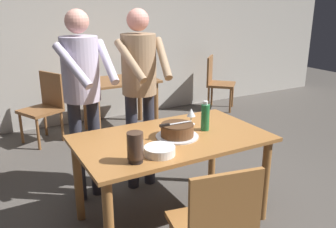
{
  "coord_description": "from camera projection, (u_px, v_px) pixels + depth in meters",
  "views": [
    {
      "loc": [
        -1.29,
        -2.29,
        1.77
      ],
      "look_at": [
        0.03,
        0.12,
        0.9
      ],
      "focal_mm": 37.91,
      "sensor_mm": 36.0,
      "label": 1
    }
  ],
  "objects": [
    {
      "name": "ground_plane",
      "position": [
        172.0,
        218.0,
        3.04
      ],
      "size": [
        14.0,
        14.0,
        0.0
      ],
      "primitive_type": "plane",
      "color": "#4C4742"
    },
    {
      "name": "back_wall",
      "position": [
        71.0,
        32.0,
        5.11
      ],
      "size": [
        10.0,
        0.12,
        2.7
      ],
      "primitive_type": "cube",
      "color": "#BCB7AD",
      "rests_on": "ground_plane"
    },
    {
      "name": "main_dining_table",
      "position": [
        172.0,
        150.0,
        2.85
      ],
      "size": [
        1.51,
        0.89,
        0.75
      ],
      "color": "#9E6633",
      "rests_on": "ground_plane"
    },
    {
      "name": "cake_on_platter",
      "position": [
        177.0,
        131.0,
        2.79
      ],
      "size": [
        0.34,
        0.34,
        0.11
      ],
      "color": "silver",
      "rests_on": "main_dining_table"
    },
    {
      "name": "cake_knife",
      "position": [
        169.0,
        125.0,
        2.74
      ],
      "size": [
        0.27,
        0.03,
        0.02
      ],
      "color": "silver",
      "rests_on": "cake_on_platter"
    },
    {
      "name": "plate_stack",
      "position": [
        160.0,
        151.0,
        2.47
      ],
      "size": [
        0.22,
        0.22,
        0.06
      ],
      "color": "white",
      "rests_on": "main_dining_table"
    },
    {
      "name": "wine_glass_near",
      "position": [
        191.0,
        113.0,
        3.07
      ],
      "size": [
        0.08,
        0.08,
        0.14
      ],
      "color": "silver",
      "rests_on": "main_dining_table"
    },
    {
      "name": "water_bottle",
      "position": [
        205.0,
        117.0,
        2.92
      ],
      "size": [
        0.07,
        0.07,
        0.25
      ],
      "color": "#1E6B38",
      "rests_on": "main_dining_table"
    },
    {
      "name": "hurricane_lamp",
      "position": [
        135.0,
        147.0,
        2.34
      ],
      "size": [
        0.11,
        0.11,
        0.21
      ],
      "color": "black",
      "rests_on": "main_dining_table"
    },
    {
      "name": "person_cutting_cake",
      "position": [
        140.0,
        81.0,
        3.28
      ],
      "size": [
        0.47,
        0.55,
        1.72
      ],
      "color": "#2D2D38",
      "rests_on": "ground_plane"
    },
    {
      "name": "person_standing_beside",
      "position": [
        82.0,
        86.0,
        3.06
      ],
      "size": [
        0.46,
        0.57,
        1.72
      ],
      "color": "#2D2D38",
      "rests_on": "ground_plane"
    },
    {
      "name": "chair_near_side",
      "position": [
        214.0,
        225.0,
        2.13
      ],
      "size": [
        0.51,
        0.51,
        0.9
      ],
      "color": "#9E6633",
      "rests_on": "ground_plane"
    },
    {
      "name": "background_table",
      "position": [
        120.0,
        91.0,
        4.96
      ],
      "size": [
        1.0,
        0.7,
        0.74
      ],
      "color": "brown",
      "rests_on": "ground_plane"
    },
    {
      "name": "background_chair_1",
      "position": [
        45.0,
        105.0,
        4.6
      ],
      "size": [
        0.58,
        0.58,
        0.9
      ],
      "color": "brown",
      "rests_on": "ground_plane"
    },
    {
      "name": "background_chair_2",
      "position": [
        217.0,
        81.0,
        6.01
      ],
      "size": [
        0.62,
        0.62,
        0.9
      ],
      "color": "brown",
      "rests_on": "ground_plane"
    }
  ]
}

